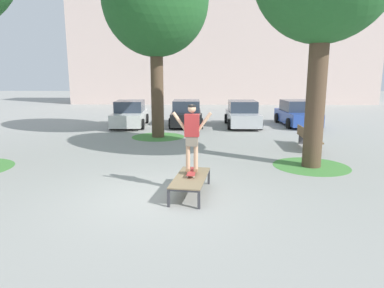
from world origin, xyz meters
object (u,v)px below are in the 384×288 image
(tree_mid_back, at_px, (155,1))
(skateboard, at_px, (192,172))
(skater, at_px, (192,133))
(park_bench, at_px, (308,138))
(car_black, at_px, (186,114))
(car_silver, at_px, (242,115))
(skate_box, at_px, (191,179))
(car_blue, at_px, (297,114))
(car_white, at_px, (130,115))

(tree_mid_back, bearing_deg, skateboard, -77.09)
(skater, distance_m, park_bench, 7.30)
(car_black, relative_size, park_bench, 1.75)
(skateboard, bearing_deg, car_silver, 77.05)
(skate_box, relative_size, car_black, 0.47)
(car_silver, xyz_separation_m, car_blue, (3.33, 0.48, 0.00))
(skateboard, bearing_deg, tree_mid_back, 102.91)
(tree_mid_back, xyz_separation_m, car_blue, (7.89, 4.19, -5.62))
(car_white, bearing_deg, tree_mid_back, -59.79)
(skateboard, relative_size, tree_mid_back, 0.09)
(skater, relative_size, tree_mid_back, 0.19)
(skater, bearing_deg, park_bench, 49.88)
(tree_mid_back, relative_size, car_white, 2.08)
(skater, distance_m, car_white, 12.37)
(car_silver, distance_m, car_blue, 3.36)
(skate_box, distance_m, car_white, 12.52)
(tree_mid_back, xyz_separation_m, car_silver, (4.56, 3.70, -5.62))
(tree_mid_back, height_order, park_bench, tree_mid_back)
(tree_mid_back, relative_size, car_black, 2.11)
(skate_box, height_order, park_bench, park_bench)
(car_silver, relative_size, car_blue, 0.99)
(car_blue, bearing_deg, car_silver, -171.73)
(car_blue, bearing_deg, car_white, -176.68)
(skateboard, distance_m, car_blue, 13.68)
(car_silver, bearing_deg, skate_box, -102.88)
(car_silver, height_order, car_blue, same)
(skater, xyz_separation_m, park_bench, (4.65, 5.52, -1.08))
(park_bench, bearing_deg, car_white, 144.38)
(skateboard, height_order, car_black, car_black)
(skateboard, distance_m, car_silver, 12.09)
(tree_mid_back, height_order, car_blue, tree_mid_back)
(car_white, distance_m, car_blue, 10.01)
(car_white, relative_size, park_bench, 1.78)
(car_black, bearing_deg, car_white, -173.28)
(skater, bearing_deg, car_white, 108.68)
(skateboard, bearing_deg, park_bench, 49.89)
(skateboard, xyz_separation_m, skater, (0.00, 0.00, 0.99))
(skate_box, relative_size, skater, 1.17)
(car_white, bearing_deg, skateboard, -71.32)
(skater, relative_size, car_blue, 0.40)
(skate_box, relative_size, car_silver, 0.47)
(tree_mid_back, bearing_deg, park_bench, -21.49)
(car_black, bearing_deg, skateboard, -87.06)
(tree_mid_back, distance_m, park_bench, 9.12)
(skate_box, height_order, skater, skater)
(car_white, relative_size, car_black, 1.01)
(skate_box, bearing_deg, car_white, 108.27)
(car_white, bearing_deg, skate_box, -71.73)
(skater, bearing_deg, skate_box, -98.30)
(skateboard, height_order, tree_mid_back, tree_mid_back)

